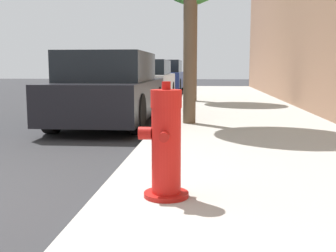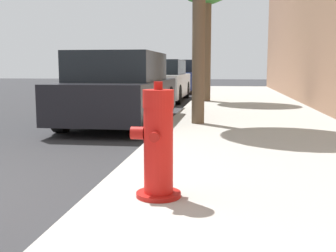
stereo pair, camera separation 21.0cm
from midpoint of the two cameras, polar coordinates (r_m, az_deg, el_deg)
sidewalk_slab at (r=3.04m, az=16.72°, el=-12.67°), size 3.13×40.00×0.16m
fire_hydrant at (r=3.15m, az=-2.21°, el=-2.65°), size 0.38×0.38×0.87m
parked_car_near at (r=8.55m, az=-8.47°, el=4.89°), size 1.71×4.29×1.43m
parked_car_mid at (r=14.50m, az=-3.61°, el=6.08°), size 1.80×4.42×1.39m
parked_car_far at (r=19.91m, az=-1.00°, el=6.70°), size 1.84×4.50×1.48m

